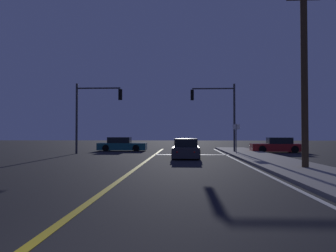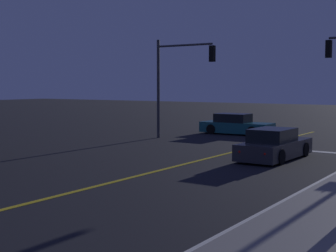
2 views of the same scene
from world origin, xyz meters
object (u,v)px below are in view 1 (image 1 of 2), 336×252
(car_far_approaching_red, at_px, (277,146))
(traffic_signal_far_left, at_px, (93,107))
(car_distant_tail_charcoal, at_px, (186,149))
(traffic_signal_near_right, at_px, (219,107))
(utility_pole_right, at_px, (304,64))
(car_lead_oncoming_teal, at_px, (122,145))
(street_sign_corner, at_px, (236,134))

(car_far_approaching_red, xyz_separation_m, traffic_signal_far_left, (-15.95, -2.72, 3.35))
(car_far_approaching_red, bearing_deg, traffic_signal_far_left, 102.38)
(traffic_signal_far_left, bearing_deg, car_distant_tail_charcoal, -28.94)
(car_distant_tail_charcoal, height_order, traffic_signal_far_left, traffic_signal_far_left)
(traffic_signal_near_right, bearing_deg, car_far_approaching_red, -166.10)
(car_distant_tail_charcoal, xyz_separation_m, traffic_signal_far_left, (-7.75, 4.29, 3.34))
(car_far_approaching_red, bearing_deg, traffic_signal_near_right, 106.61)
(traffic_signal_near_right, height_order, utility_pole_right, utility_pole_right)
(car_far_approaching_red, height_order, utility_pole_right, utility_pole_right)
(car_lead_oncoming_teal, height_order, traffic_signal_far_left, traffic_signal_far_left)
(car_lead_oncoming_teal, bearing_deg, car_far_approaching_red, 82.16)
(car_distant_tail_charcoal, distance_m, traffic_signal_far_left, 9.47)
(car_distant_tail_charcoal, bearing_deg, traffic_signal_near_right, 64.16)
(traffic_signal_near_right, height_order, traffic_signal_far_left, traffic_signal_near_right)
(street_sign_corner, bearing_deg, utility_pole_right, -82.30)
(car_far_approaching_red, height_order, street_sign_corner, street_sign_corner)
(car_far_approaching_red, bearing_deg, car_lead_oncoming_teal, 85.28)
(car_distant_tail_charcoal, bearing_deg, utility_pole_right, -53.56)
(car_far_approaching_red, xyz_separation_m, utility_pole_right, (-2.88, -14.47, 4.24))
(traffic_signal_near_right, xyz_separation_m, traffic_signal_far_left, (-10.63, -1.40, -0.06))
(traffic_signal_near_right, xyz_separation_m, street_sign_corner, (1.04, -2.80, -2.33))
(car_lead_oncoming_teal, height_order, traffic_signal_near_right, traffic_signal_near_right)
(traffic_signal_far_left, height_order, street_sign_corner, traffic_signal_far_left)
(car_distant_tail_charcoal, relative_size, traffic_signal_far_left, 0.78)
(car_distant_tail_charcoal, distance_m, traffic_signal_near_right, 7.22)
(car_lead_oncoming_teal, distance_m, car_far_approaching_red, 14.50)
(traffic_signal_far_left, bearing_deg, street_sign_corner, -6.84)
(traffic_signal_near_right, bearing_deg, car_lead_oncoming_teal, -19.41)
(street_sign_corner, bearing_deg, traffic_signal_far_left, 173.16)
(car_distant_tail_charcoal, bearing_deg, car_far_approaching_red, 41.50)
(traffic_signal_near_right, relative_size, street_sign_corner, 2.44)
(car_lead_oncoming_teal, xyz_separation_m, street_sign_corner, (10.10, -5.99, 1.07))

